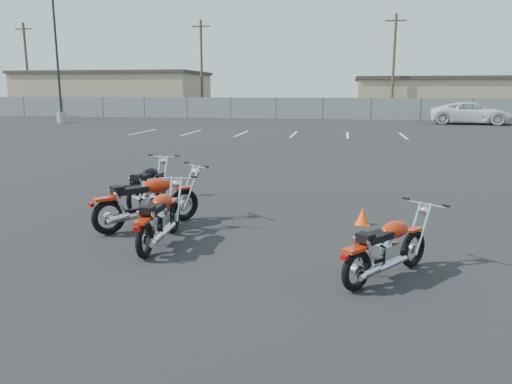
% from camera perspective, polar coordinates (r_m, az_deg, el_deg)
% --- Properties ---
extents(ground, '(120.00, 120.00, 0.00)m').
position_cam_1_polar(ground, '(8.75, -1.97, -4.91)').
color(ground, black).
rests_on(ground, ground).
extents(motorcycle_front_red, '(1.78, 1.93, 1.08)m').
position_cam_1_polar(motorcycle_front_red, '(9.32, -12.28, -1.02)').
color(motorcycle_front_red, black).
rests_on(motorcycle_front_red, ground).
extents(motorcycle_second_black, '(0.78, 2.03, 0.99)m').
position_cam_1_polar(motorcycle_second_black, '(11.13, -12.27, 0.81)').
color(motorcycle_second_black, black).
rests_on(motorcycle_second_black, ground).
extents(motorcycle_third_red, '(0.78, 2.01, 0.98)m').
position_cam_1_polar(motorcycle_third_red, '(8.24, -10.92, -2.93)').
color(motorcycle_third_red, black).
rests_on(motorcycle_third_red, ground).
extents(motorcycle_rear_red, '(1.48, 1.70, 0.93)m').
position_cam_1_polar(motorcycle_rear_red, '(6.90, 14.77, -6.22)').
color(motorcycle_rear_red, black).
rests_on(motorcycle_rear_red, ground).
extents(training_cone_near, '(0.27, 0.27, 0.32)m').
position_cam_1_polar(training_cone_near, '(9.57, 12.07, -2.72)').
color(training_cone_near, '#FF500D').
rests_on(training_cone_near, ground).
extents(light_pole_west, '(0.80, 0.70, 11.31)m').
position_cam_1_polar(light_pole_west, '(40.71, -21.58, 11.61)').
color(light_pole_west, '#9A9792').
rests_on(light_pole_west, ground).
extents(chainlink_fence, '(80.06, 0.06, 1.80)m').
position_cam_1_polar(chainlink_fence, '(43.27, 7.65, 9.44)').
color(chainlink_fence, slate).
rests_on(chainlink_fence, ground).
extents(tan_building_west, '(18.40, 10.40, 4.30)m').
position_cam_1_polar(tan_building_west, '(55.54, -15.75, 10.88)').
color(tan_building_west, tan).
rests_on(tan_building_west, ground).
extents(tan_building_east, '(14.40, 9.40, 3.70)m').
position_cam_1_polar(tan_building_east, '(52.87, 19.16, 10.33)').
color(tan_building_east, tan).
rests_on(tan_building_east, ground).
extents(utility_pole_a, '(1.80, 0.24, 9.00)m').
position_cam_1_polar(utility_pole_a, '(56.92, -24.70, 12.83)').
color(utility_pole_a, '#44341F').
rests_on(utility_pole_a, ground).
extents(utility_pole_b, '(1.80, 0.24, 9.00)m').
position_cam_1_polar(utility_pole_b, '(50.18, -6.24, 14.09)').
color(utility_pole_b, '#44341F').
rests_on(utility_pole_b, ground).
extents(utility_pole_c, '(1.80, 0.24, 9.00)m').
position_cam_1_polar(utility_pole_c, '(47.45, 15.45, 13.89)').
color(utility_pole_c, '#44341F').
rests_on(utility_pole_c, ground).
extents(parking_line_stripes, '(15.12, 4.00, 0.01)m').
position_cam_1_polar(parking_line_stripes, '(28.63, 1.32, 6.66)').
color(parking_line_stripes, silver).
rests_on(parking_line_stripes, ground).
extents(white_van, '(3.53, 6.90, 2.51)m').
position_cam_1_polar(white_van, '(39.93, 23.45, 8.93)').
color(white_van, silver).
rests_on(white_van, ground).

